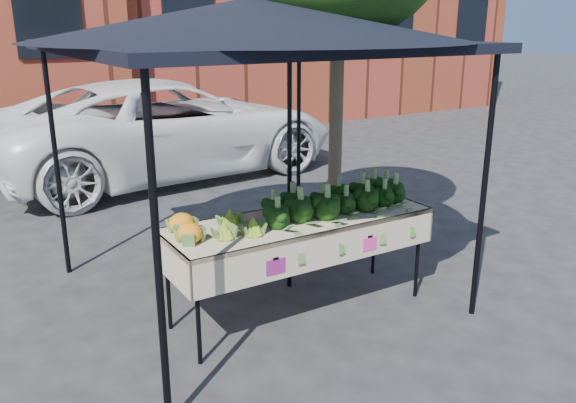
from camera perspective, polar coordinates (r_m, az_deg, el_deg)
The scene contains 7 objects.
ground at distance 5.48m, azimuth 2.26°, elevation -10.50°, with size 90.00×90.00×0.00m, color #252527.
table at distance 5.26m, azimuth 1.16°, elevation -6.28°, with size 2.41×0.82×0.90m.
canopy at distance 5.39m, azimuth -3.47°, elevation 4.55°, with size 3.16×3.16×2.74m, color black, non-canonical shape.
broccoli_heap at distance 5.29m, azimuth 4.59°, elevation 0.54°, with size 1.61×0.58×0.27m, color black.
romanesco_cluster at distance 4.74m, azimuth -5.44°, elevation -1.85°, with size 0.44×0.48×0.21m, color #91AC31.
cauliflower_pair at distance 4.67m, azimuth -9.94°, elevation -2.46°, with size 0.24×0.44×0.19m, color orange.
street_tree at distance 6.18m, azimuth 4.81°, elevation 12.66°, with size 2.10×2.10×4.14m, color #1E4C14, non-canonical shape.
Camera 1 is at (-2.76, -4.00, 2.53)m, focal length 36.49 mm.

